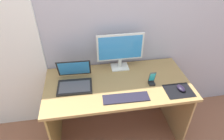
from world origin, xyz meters
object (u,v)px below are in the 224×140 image
laptop (75,80)px  phone_in_dock (152,80)px  keyboard_external (126,98)px  monitor (120,50)px  mouse (181,88)px

laptop → phone_in_dock: 0.73m
laptop → keyboard_external: bearing=-31.5°
keyboard_external → monitor: bearing=87.2°
laptop → phone_in_dock: laptop is taller
monitor → mouse: bearing=-42.3°
monitor → keyboard_external: size_ratio=1.16×
monitor → laptop: bearing=-157.0°
phone_in_dock → monitor: bearing=128.0°
laptop → mouse: 0.99m
keyboard_external → laptop: bearing=150.1°
monitor → mouse: monitor is taller
mouse → phone_in_dock: 0.27m
mouse → phone_in_dock: phone_in_dock is taller
mouse → laptop: bearing=154.7°
monitor → phone_in_dock: 0.43m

